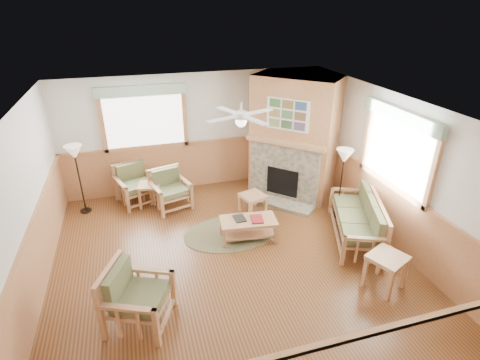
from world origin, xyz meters
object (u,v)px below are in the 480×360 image
object	(u,v)px
sofa	(356,218)
floor_lamp_right	(341,184)
armchair_back_left	(136,184)
coffee_table	(248,229)
footstool	(253,203)
armchair_back_right	(171,190)
armchair_left	(138,297)
end_table_chairs	(150,195)
floor_lamp_left	(80,180)
end_table_sofa	(385,272)

from	to	relation	value
sofa	floor_lamp_right	xyz separation A→B (m)	(0.10, 0.79, 0.33)
sofa	armchair_back_left	bearing A→B (deg)	-101.23
sofa	coffee_table	world-z (taller)	sofa
footstool	sofa	bearing A→B (deg)	-42.75
armchair_back_right	coffee_table	world-z (taller)	armchair_back_right
armchair_back_left	floor_lamp_right	size ratio (longest dim) A/B	0.58
armchair_back_left	footstool	size ratio (longest dim) A/B	1.83
sofa	armchair_back_right	size ratio (longest dim) A/B	2.22
sofa	armchair_left	xyz separation A→B (m)	(-4.02, -0.99, 0.03)
sofa	footstool	xyz separation A→B (m)	(-1.56, 1.45, -0.22)
sofa	end_table_chairs	bearing A→B (deg)	-100.61
floor_lamp_left	armchair_back_right	bearing A→B (deg)	-9.91
end_table_chairs	floor_lamp_right	distance (m)	4.07
end_table_chairs	footstool	bearing A→B (deg)	-23.81
armchair_back_right	end_table_sofa	world-z (taller)	armchair_back_right
armchair_back_left	sofa	bearing A→B (deg)	-53.61
floor_lamp_left	floor_lamp_right	bearing A→B (deg)	-18.22
end_table_chairs	end_table_sofa	size ratio (longest dim) A/B	0.87
footstool	floor_lamp_right	bearing A→B (deg)	-21.46
end_table_chairs	footstool	world-z (taller)	end_table_chairs
armchair_left	floor_lamp_left	bearing A→B (deg)	40.07
end_table_chairs	coffee_table	bearing A→B (deg)	-47.67
coffee_table	end_table_chairs	distance (m)	2.48
armchair_left	floor_lamp_left	size ratio (longest dim) A/B	0.60
floor_lamp_left	floor_lamp_right	size ratio (longest dim) A/B	1.01
end_table_sofa	end_table_chairs	bearing A→B (deg)	131.90
coffee_table	end_table_sofa	world-z (taller)	end_table_sofa
end_table_sofa	armchair_left	bearing A→B (deg)	174.61
coffee_table	end_table_chairs	bearing A→B (deg)	139.32
armchair_back_left	end_table_sofa	xyz separation A→B (m)	(3.59, -3.94, -0.14)
end_table_sofa	sofa	bearing A→B (deg)	77.05
armchair_back_right	floor_lamp_right	distance (m)	3.58
armchair_back_right	footstool	world-z (taller)	armchair_back_right
sofa	coffee_table	distance (m)	2.04
sofa	end_table_sofa	world-z (taller)	sofa
armchair_left	floor_lamp_right	distance (m)	4.50
footstool	floor_lamp_left	xyz separation A→B (m)	(-3.44, 1.03, 0.55)
coffee_table	end_table_chairs	xyz separation A→B (m)	(-1.67, 1.84, 0.05)
floor_lamp_left	sofa	bearing A→B (deg)	-26.29
armchair_left	coffee_table	bearing A→B (deg)	-29.45
end_table_sofa	footstool	size ratio (longest dim) A/B	1.26
floor_lamp_left	floor_lamp_right	world-z (taller)	floor_lamp_left
armchair_back_right	end_table_chairs	xyz separation A→B (m)	(-0.43, 0.20, -0.16)
armchair_back_left	floor_lamp_right	xyz separation A→B (m)	(4.00, -1.80, 0.32)
end_table_chairs	floor_lamp_right	bearing A→B (deg)	-22.77
floor_lamp_right	footstool	bearing A→B (deg)	158.54
end_table_chairs	footstool	xyz separation A→B (m)	(2.07, -0.91, -0.05)
sofa	end_table_sofa	xyz separation A→B (m)	(-0.31, -1.34, -0.13)
armchair_back_right	floor_lamp_left	world-z (taller)	floor_lamp_left
armchair_back_left	end_table_sofa	bearing A→B (deg)	-67.62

